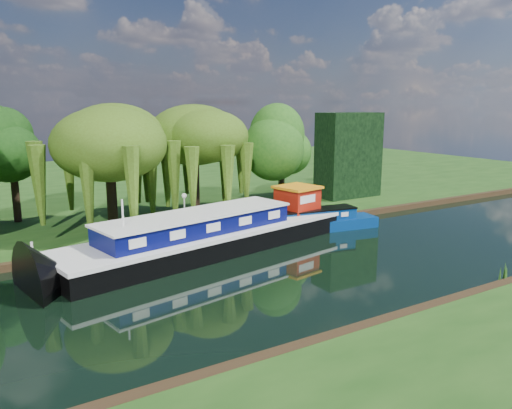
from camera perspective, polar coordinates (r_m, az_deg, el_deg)
ground at (r=27.53m, az=-0.30°, el=-8.35°), size 120.00×120.00×0.00m
far_bank at (r=58.48m, az=-17.69°, el=2.03°), size 120.00×52.00×0.45m
dutch_barge at (r=32.31m, az=-4.79°, el=-3.36°), size 21.08×8.47×4.34m
narrowboat at (r=36.83m, az=5.18°, el=-2.20°), size 12.46×3.85×1.79m
red_dinghy at (r=30.89m, az=-19.68°, el=-6.81°), size 3.60×2.74×0.70m
white_cruiser at (r=38.72m, az=9.49°, el=-2.60°), size 2.41×2.20×1.08m
willow_left at (r=35.83m, az=-16.49°, el=6.55°), size 6.99×6.99×8.37m
willow_right at (r=38.38m, az=-7.10°, el=6.79°), size 6.51×6.51×7.93m
tree_far_mid at (r=41.47m, az=-26.19°, el=5.74°), size 4.92×4.92×8.05m
tree_far_right at (r=42.48m, az=2.97°, el=6.58°), size 4.64×4.64×7.59m
conifer_hedge at (r=48.76m, az=10.52°, el=5.59°), size 6.00×3.00×8.00m
lamppost at (r=36.17m, az=-8.19°, el=0.37°), size 0.36×0.36×2.56m
mooring_posts at (r=34.23m, az=-8.28°, el=-2.80°), size 19.16×0.16×1.00m
reeds_near at (r=26.43m, az=21.71°, el=-8.81°), size 33.70×1.50×1.10m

